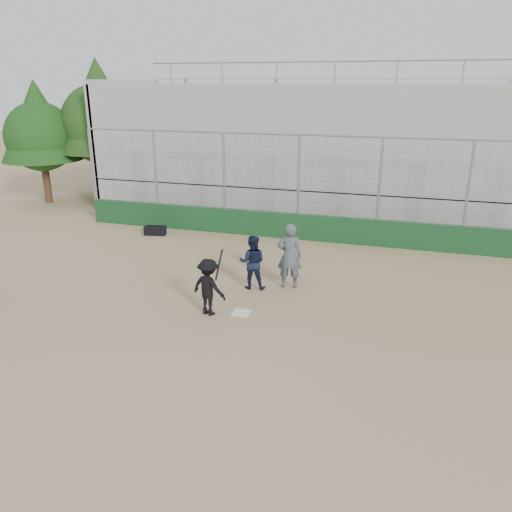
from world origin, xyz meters
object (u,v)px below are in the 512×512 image
(batter_at_plate, at_px, (209,287))
(catcher_crouched, at_px, (252,271))
(equipment_bag, at_px, (155,230))
(umpire, at_px, (289,259))

(batter_at_plate, relative_size, catcher_crouched, 1.53)
(catcher_crouched, bearing_deg, equipment_bag, 142.28)
(catcher_crouched, xyz_separation_m, equipment_bag, (-5.39, 4.17, -0.38))
(catcher_crouched, bearing_deg, umpire, 21.89)
(batter_at_plate, xyz_separation_m, equipment_bag, (-4.80, 6.15, -0.59))
(catcher_crouched, relative_size, equipment_bag, 1.24)
(batter_at_plate, bearing_deg, equipment_bag, 128.00)
(batter_at_plate, distance_m, catcher_crouched, 2.08)
(umpire, distance_m, equipment_bag, 7.46)
(batter_at_plate, distance_m, umpire, 2.88)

